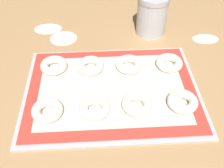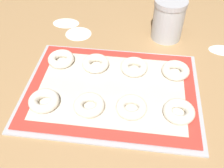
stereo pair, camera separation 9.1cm
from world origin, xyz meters
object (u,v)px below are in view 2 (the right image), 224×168
object	(u,v)px
bagel_front_far_right	(179,111)
bagel_back_mid_left	(96,63)
baking_tray	(112,89)
bagel_front_far_left	(44,101)
flour_canister	(168,19)
bagel_back_far_right	(176,70)
bagel_back_mid_right	(134,67)
bagel_back_far_left	(61,59)
bagel_front_mid_right	(131,107)
bagel_front_mid_left	(89,105)

from	to	relation	value
bagel_front_far_right	bagel_back_mid_left	xyz separation A→B (m)	(-0.23, 0.15, 0.00)
baking_tray	bagel_front_far_left	distance (m)	0.18
flour_canister	bagel_back_far_right	bearing A→B (deg)	-83.45
bagel_front_far_left	bagel_back_mid_right	bearing A→B (deg)	36.22
bagel_back_far_left	bagel_back_mid_right	bearing A→B (deg)	-2.13
baking_tray	flour_canister	bearing A→B (deg)	61.34
bagel_front_mid_right	bagel_front_far_left	bearing A→B (deg)	-178.09
bagel_back_mid_left	bagel_back_mid_right	xyz separation A→B (m)	(0.11, -0.00, 0.00)
bagel_front_far_left	bagel_back_mid_left	bearing A→B (deg)	56.75
bagel_front_mid_right	bagel_back_far_left	distance (m)	0.27
bagel_back_far_left	bagel_back_far_right	distance (m)	0.33
bagel_back_far_right	flour_canister	distance (m)	0.20
baking_tray	bagel_back_far_left	xyz separation A→B (m)	(-0.16, 0.08, 0.02)
bagel_front_mid_right	bagel_front_far_right	bearing A→B (deg)	0.69
bagel_front_mid_left	bagel_back_far_right	bearing A→B (deg)	35.75
bagel_front_far_right	bagel_back_far_left	size ratio (longest dim) A/B	1.00
bagel_front_mid_left	bagel_front_far_right	xyz separation A→B (m)	(0.22, 0.01, 0.00)
baking_tray	bagel_front_far_right	bearing A→B (deg)	-22.75
baking_tray	bagel_front_far_right	xyz separation A→B (m)	(0.17, -0.07, 0.02)
bagel_front_far_right	bagel_back_far_left	world-z (taller)	same
bagel_front_far_right	flour_canister	distance (m)	0.35
bagel_front_far_left	bagel_back_mid_right	world-z (taller)	same
bagel_front_mid_left	bagel_front_mid_right	distance (m)	0.10
bagel_front_mid_right	bagel_back_far_left	bearing A→B (deg)	144.22
bagel_front_far_left	bagel_back_far_right	size ratio (longest dim) A/B	1.00
bagel_back_mid_left	baking_tray	bearing A→B (deg)	-53.45
bagel_front_far_left	bagel_front_mid_left	xyz separation A→B (m)	(0.11, 0.00, 0.00)
bagel_front_mid_right	baking_tray	bearing A→B (deg)	127.94
bagel_front_mid_right	bagel_front_far_right	size ratio (longest dim) A/B	1.00
bagel_front_far_left	bagel_back_mid_left	world-z (taller)	same
bagel_front_mid_left	bagel_back_far_right	world-z (taller)	same
bagel_front_mid_left	bagel_back_mid_right	xyz separation A→B (m)	(0.10, 0.16, 0.00)
bagel_back_far_left	flour_canister	world-z (taller)	flour_canister
bagel_front_far_right	bagel_back_mid_right	world-z (taller)	same
bagel_back_far_left	bagel_back_mid_right	distance (m)	0.21
bagel_front_far_left	bagel_front_mid_left	size ratio (longest dim) A/B	1.00
bagel_back_mid_right	flour_canister	distance (m)	0.22
bagel_front_mid_right	flour_canister	xyz separation A→B (m)	(0.09, 0.34, 0.04)
bagel_front_mid_left	bagel_back_far_right	size ratio (longest dim) A/B	1.00
bagel_front_far_right	bagel_back_far_left	distance (m)	0.37
bagel_front_mid_left	bagel_front_far_right	size ratio (longest dim) A/B	1.00
bagel_back_far_right	baking_tray	bearing A→B (deg)	-155.83
bagel_back_mid_right	flour_canister	xyz separation A→B (m)	(0.09, 0.19, 0.04)
bagel_front_mid_right	flour_canister	distance (m)	0.36
bagel_back_mid_left	bagel_back_far_right	distance (m)	0.23
baking_tray	bagel_front_mid_left	distance (m)	0.09
bagel_front_mid_left	bagel_back_far_right	xyz separation A→B (m)	(0.22, 0.16, 0.00)
bagel_front_far_right	bagel_back_mid_right	xyz separation A→B (m)	(-0.12, 0.15, 0.00)
bagel_front_far_left	flour_canister	world-z (taller)	flour_canister
bagel_front_mid_left	baking_tray	bearing A→B (deg)	59.77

